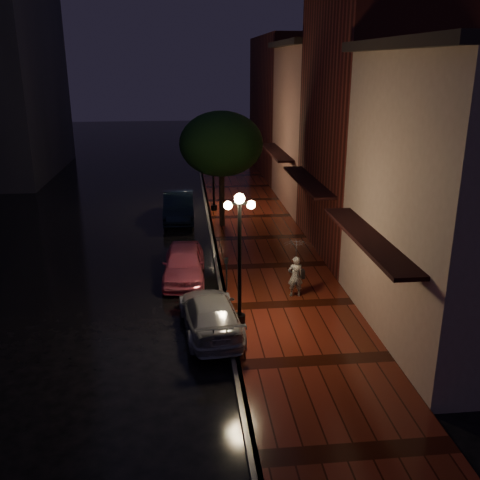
# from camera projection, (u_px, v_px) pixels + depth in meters

# --- Properties ---
(ground) EXTENTS (120.00, 120.00, 0.00)m
(ground) POSITION_uv_depth(u_px,v_px,m) (218.00, 271.00, 22.03)
(ground) COLOR black
(ground) RESTS_ON ground
(sidewalk) EXTENTS (4.50, 60.00, 0.15)m
(sidewalk) POSITION_uv_depth(u_px,v_px,m) (272.00, 267.00, 22.24)
(sidewalk) COLOR #45170C
(sidewalk) RESTS_ON ground
(curb) EXTENTS (0.25, 60.00, 0.15)m
(curb) POSITION_uv_depth(u_px,v_px,m) (218.00, 269.00, 22.01)
(curb) COLOR #595451
(curb) RESTS_ON ground
(storefront_near) EXTENTS (5.00, 8.00, 8.50)m
(storefront_near) POSITION_uv_depth(u_px,v_px,m) (467.00, 203.00, 15.73)
(storefront_near) COLOR gray
(storefront_near) RESTS_ON ground
(storefront_mid) EXTENTS (5.00, 8.00, 11.00)m
(storefront_mid) POSITION_uv_depth(u_px,v_px,m) (377.00, 128.00, 22.88)
(storefront_mid) COLOR #511914
(storefront_mid) RESTS_ON ground
(storefront_far) EXTENTS (5.00, 8.00, 9.00)m
(storefront_far) POSITION_uv_depth(u_px,v_px,m) (327.00, 129.00, 30.74)
(storefront_far) COLOR #8C5951
(storefront_far) RESTS_ON ground
(storefront_extra) EXTENTS (5.00, 12.00, 10.00)m
(storefront_extra) POSITION_uv_depth(u_px,v_px,m) (293.00, 107.00, 40.02)
(storefront_extra) COLOR #511914
(storefront_extra) RESTS_ON ground
(streetlamp_near) EXTENTS (0.96, 0.36, 4.31)m
(streetlamp_near) POSITION_uv_depth(u_px,v_px,m) (240.00, 252.00, 16.53)
(streetlamp_near) COLOR black
(streetlamp_near) RESTS_ON sidewalk
(streetlamp_far) EXTENTS (0.96, 0.36, 4.31)m
(streetlamp_far) POSITION_uv_depth(u_px,v_px,m) (213.00, 168.00, 29.74)
(streetlamp_far) COLOR black
(streetlamp_far) RESTS_ON sidewalk
(street_tree) EXTENTS (4.16, 4.16, 5.80)m
(street_tree) POSITION_uv_depth(u_px,v_px,m) (222.00, 146.00, 26.40)
(street_tree) COLOR black
(street_tree) RESTS_ON sidewalk
(pink_car) EXTENTS (1.76, 4.04, 1.36)m
(pink_car) POSITION_uv_depth(u_px,v_px,m) (184.00, 263.00, 20.96)
(pink_car) COLOR #DA5979
(pink_car) RESTS_ON ground
(navy_car) EXTENTS (1.59, 4.55, 1.50)m
(navy_car) POSITION_uv_depth(u_px,v_px,m) (179.00, 206.00, 28.96)
(navy_car) COLOR black
(navy_car) RESTS_ON ground
(silver_car) EXTENTS (2.13, 4.40, 1.23)m
(silver_car) POSITION_uv_depth(u_px,v_px,m) (210.00, 314.00, 16.90)
(silver_car) COLOR #9D9EA4
(silver_car) RESTS_ON ground
(woman_with_umbrella) EXTENTS (0.88, 0.89, 2.11)m
(woman_with_umbrella) POSITION_uv_depth(u_px,v_px,m) (296.00, 260.00, 18.90)
(woman_with_umbrella) COLOR white
(woman_with_umbrella) RESTS_ON sidewalk
(parking_meter) EXTENTS (0.14, 0.12, 1.28)m
(parking_meter) POSITION_uv_depth(u_px,v_px,m) (227.00, 271.00, 19.57)
(parking_meter) COLOR black
(parking_meter) RESTS_ON sidewalk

